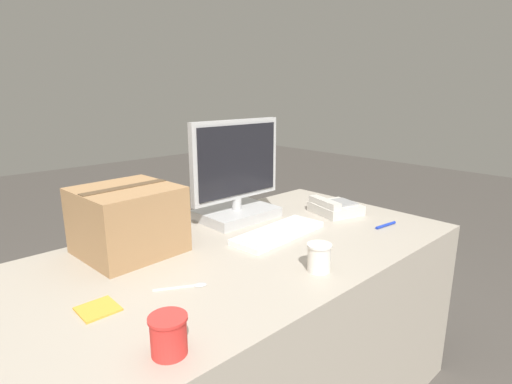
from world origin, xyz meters
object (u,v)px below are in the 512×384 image
keyboard (278,232)px  pen_marker (386,225)px  cardboard_box (128,220)px  desk_phone (335,207)px  paper_cup_right (319,257)px  monitor (237,182)px  sticky_note_pad (98,309)px  spoon (190,286)px  paper_cup_left (169,335)px

keyboard → pen_marker: bearing=-35.0°
keyboard → cardboard_box: 0.57m
desk_phone → paper_cup_right: 0.64m
monitor → sticky_note_pad: 0.86m
paper_cup_right → monitor: bearing=74.7°
cardboard_box → spoon: bearing=-89.1°
sticky_note_pad → paper_cup_right: bearing=-22.2°
spoon → monitor: bearing=65.9°
desk_phone → monitor: bearing=161.2°
keyboard → sticky_note_pad: size_ratio=4.43×
keyboard → spoon: (-0.50, -0.12, -0.01)m
paper_cup_left → cardboard_box: 0.64m
cardboard_box → pen_marker: cardboard_box is taller
sticky_note_pad → cardboard_box: bearing=52.1°
keyboard → paper_cup_right: bearing=-118.3°
pen_marker → sticky_note_pad: bearing=-2.3°
paper_cup_right → spoon: paper_cup_right is taller
spoon → pen_marker: 0.92m
monitor → desk_phone: (0.38, -0.26, -0.14)m
keyboard → desk_phone: size_ratio=1.79×
cardboard_box → pen_marker: size_ratio=2.67×
monitor → pen_marker: 0.67m
paper_cup_right → sticky_note_pad: (-0.61, 0.25, -0.04)m
keyboard → paper_cup_left: bearing=-158.3°
pen_marker → monitor: bearing=-47.0°
pen_marker → spoon: bearing=-1.1°
monitor → spoon: bearing=-142.6°
cardboard_box → sticky_note_pad: (-0.24, -0.31, -0.12)m
paper_cup_left → sticky_note_pad: (-0.04, 0.29, -0.04)m
sticky_note_pad → keyboard: bearing=4.9°
desk_phone → spoon: 0.92m
monitor → desk_phone: bearing=-33.8°
keyboard → desk_phone: desk_phone is taller
paper_cup_right → cardboard_box: (-0.37, 0.56, 0.07)m
sticky_note_pad → desk_phone: bearing=4.3°
desk_phone → pen_marker: bearing=-74.5°
paper_cup_right → keyboard: bearing=66.2°
desk_phone → pen_marker: (0.00, -0.26, -0.02)m
monitor → paper_cup_right: monitor is taller
monitor → keyboard: size_ratio=1.10×
pen_marker → paper_cup_left: bearing=11.9°
pen_marker → cardboard_box: bearing=-21.8°
desk_phone → pen_marker: size_ratio=1.89×
paper_cup_left → pen_marker: (1.12, 0.11, -0.04)m
cardboard_box → desk_phone: bearing=-14.0°
monitor → spoon: (-0.52, -0.40, -0.16)m
sticky_note_pad → paper_cup_left: bearing=-81.3°
monitor → spoon: 0.68m
keyboard → sticky_note_pad: keyboard is taller
paper_cup_left → sticky_note_pad: paper_cup_left is taller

